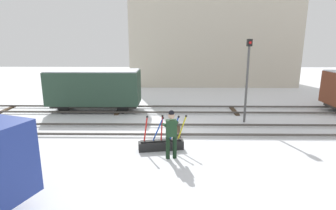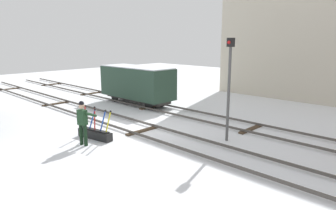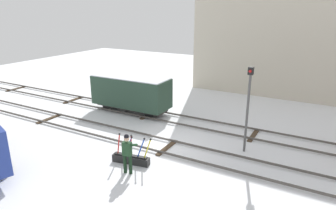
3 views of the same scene
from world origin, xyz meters
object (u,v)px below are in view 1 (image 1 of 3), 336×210
object	(u,v)px
switch_lever_frame	(161,144)
signal_post	(247,73)
rail_worker	(171,131)
freight_car_mid_siding	(94,88)

from	to	relation	value
switch_lever_frame	signal_post	bearing A→B (deg)	31.29
rail_worker	freight_car_mid_siding	bearing A→B (deg)	114.41
freight_car_mid_siding	rail_worker	bearing A→B (deg)	-55.67
switch_lever_frame	freight_car_mid_siding	size ratio (longest dim) A/B	0.36
switch_lever_frame	freight_car_mid_siding	xyz separation A→B (m)	(-4.26, 5.97, 1.18)
switch_lever_frame	signal_post	world-z (taller)	signal_post
freight_car_mid_siding	switch_lever_frame	bearing A→B (deg)	-54.78
rail_worker	freight_car_mid_siding	xyz separation A→B (m)	(-4.66, 6.73, 0.38)
rail_worker	signal_post	bearing A→B (deg)	39.33
switch_lever_frame	rail_worker	size ratio (longest dim) A/B	1.06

